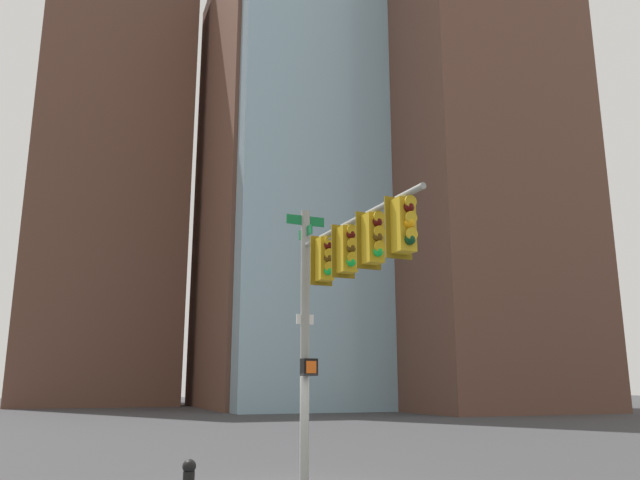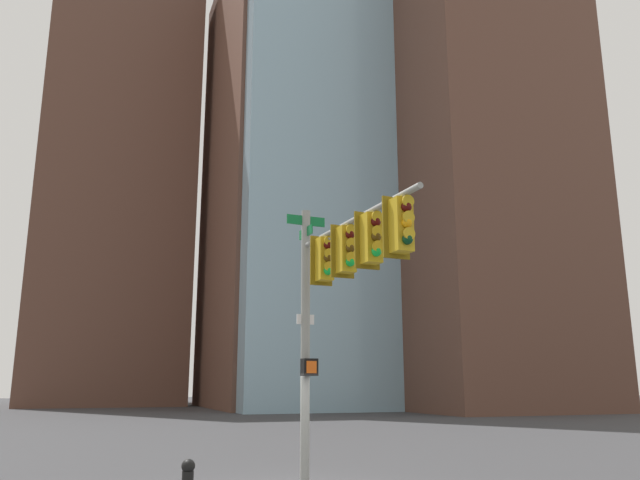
% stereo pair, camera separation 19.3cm
% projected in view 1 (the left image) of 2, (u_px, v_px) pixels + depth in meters
% --- Properties ---
extents(signal_pole_assembly, '(5.74, 1.06, 6.52)m').
position_uv_depth(signal_pole_assembly, '(339.00, 277.00, 13.69)').
color(signal_pole_assembly, gray).
rests_on(signal_pole_assembly, ground_plane).
extents(building_brick_nearside, '(24.74, 15.76, 43.87)m').
position_uv_depth(building_brick_nearside, '(448.00, 181.00, 62.46)').
color(building_brick_nearside, brown).
rests_on(building_brick_nearside, ground_plane).
extents(building_brick_midblock, '(20.78, 19.12, 47.83)m').
position_uv_depth(building_brick_midblock, '(300.00, 178.00, 67.56)').
color(building_brick_midblock, brown).
rests_on(building_brick_midblock, ground_plane).
extents(building_glass_tower, '(23.14, 25.14, 87.53)m').
position_uv_depth(building_glass_tower, '(333.00, 12.00, 71.85)').
color(building_glass_tower, '#8CB2C6').
rests_on(building_glass_tower, ground_plane).
extents(building_brick_farside, '(19.41, 16.28, 50.16)m').
position_uv_depth(building_brick_farside, '(110.00, 187.00, 74.56)').
color(building_brick_farside, brown).
rests_on(building_brick_farside, ground_plane).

